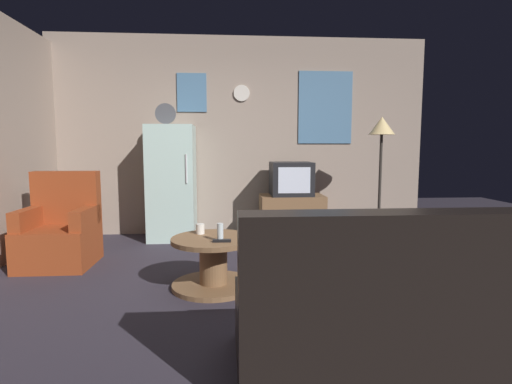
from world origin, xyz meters
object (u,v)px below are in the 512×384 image
crt_tv (291,179)px  armchair (60,232)px  tv_stand (292,217)px  coffee_table (213,263)px  mug_ceramic_white (200,229)px  book_stack (340,235)px  couch (396,317)px  remote_control (222,241)px  standing_lamp (382,136)px  wine_glass (220,232)px  fridge (172,182)px

crt_tv → armchair: (-2.58, -1.03, -0.46)m
tv_stand → coffee_table: (-0.99, -1.85, -0.07)m
mug_ceramic_white → book_stack: 2.34m
couch → tv_stand: bearing=90.5°
remote_control → couch: (0.94, -1.23, -0.14)m
standing_lamp → mug_ceramic_white: bearing=-148.7°
remote_control → book_stack: bearing=52.3°
crt_tv → coffee_table: 2.17m
wine_glass → fridge: bearing=107.8°
standing_lamp → book_stack: (-0.43, 0.21, -1.29)m
remote_control → couch: bearing=-50.7°
tv_stand → crt_tv: (-0.01, -0.00, 0.51)m
remote_control → armchair: size_ratio=0.16×
coffee_table → remote_control: bearing=-65.6°
crt_tv → remote_control: (-0.90, -2.02, -0.35)m
tv_stand → armchair: (-2.59, -1.03, 0.05)m
crt_tv → fridge: bearing=177.3°
couch → crt_tv: bearing=90.7°
couch → wine_glass: bearing=127.0°
standing_lamp → couch: size_ratio=0.94×
standing_lamp → coffee_table: 2.76m
tv_stand → remote_control: (-0.91, -2.02, 0.16)m
tv_stand → book_stack: bearing=-14.9°
fridge → standing_lamp: bearing=-9.7°
fridge → coffee_table: bearing=-72.7°
standing_lamp → wine_glass: standing_lamp is taller
wine_glass → book_stack: (1.54, 1.82, -0.45)m
remote_control → book_stack: (1.53, 1.85, -0.39)m
mug_ceramic_white → remote_control: 0.38m
wine_glass → remote_control: bearing=-68.3°
tv_stand → armchair: size_ratio=0.88×
coffee_table → remote_control: remote_control is taller
fridge → remote_control: fridge is taller
crt_tv → standing_lamp: bearing=-19.6°
armchair → couch: armchair is taller
mug_ceramic_white → book_stack: bearing=41.5°
wine_glass → mug_ceramic_white: 0.35m
book_stack → fridge: bearing=173.8°
tv_stand → standing_lamp: 1.55m
wine_glass → remote_control: 0.07m
mug_ceramic_white → couch: (1.14, -1.56, -0.17)m
fridge → remote_control: bearing=-72.1°
tv_stand → wine_glass: wine_glass is taller
mug_ceramic_white → couch: 1.94m
armchair → couch: bearing=-40.3°
fridge → tv_stand: (1.59, -0.07, -0.47)m
standing_lamp → fridge: bearing=170.3°
mug_ceramic_white → remote_control: bearing=-59.1°
tv_stand → standing_lamp: (1.05, -0.38, 1.07)m
fridge → standing_lamp: (2.64, -0.45, 0.60)m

